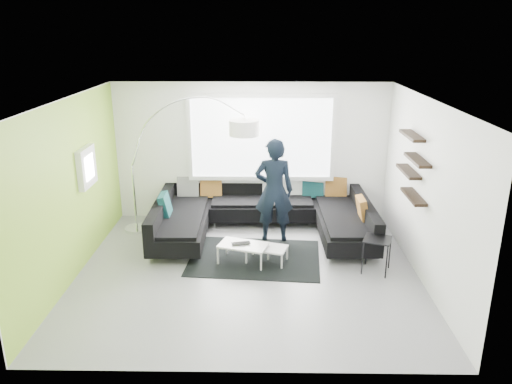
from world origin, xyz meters
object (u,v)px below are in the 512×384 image
arc_lamp (132,166)px  side_table (376,255)px  coffee_table (255,253)px  sectional_sofa (263,218)px  person (274,191)px  laptop (241,245)px

arc_lamp → side_table: arc_lamp is taller
coffee_table → arc_lamp: (-2.36, 1.39, 1.14)m
sectional_sofa → person: person is taller
arc_lamp → side_table: (4.34, -1.68, -1.02)m
sectional_sofa → coffee_table: (-0.12, -1.11, -0.21)m
sectional_sofa → person: 0.64m
side_table → laptop: 2.22m
coffee_table → person: 1.30m
side_table → laptop: side_table is taller
coffee_table → laptop: (-0.23, -0.05, 0.18)m
sectional_sofa → side_table: (1.86, -1.40, -0.09)m
arc_lamp → laptop: size_ratio=7.39×
side_table → person: (-1.65, 1.25, 0.68)m
arc_lamp → side_table: bearing=-16.5°
side_table → sectional_sofa: bearing=143.0°
laptop → coffee_table: bearing=-0.7°
coffee_table → person: (0.33, 0.96, 0.80)m
sectional_sofa → person: bearing=-36.6°
sectional_sofa → person: (0.21, -0.15, 0.59)m
coffee_table → person: person is taller
arc_lamp → sectional_sofa: bearing=-1.8°
sectional_sofa → coffee_table: sectional_sofa is taller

